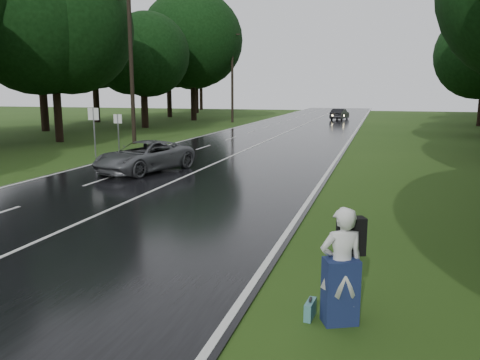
# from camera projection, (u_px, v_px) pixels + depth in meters

# --- Properties ---
(ground) EXTENTS (160.00, 160.00, 0.00)m
(ground) POSITION_uv_depth(u_px,v_px,m) (27.00, 248.00, 11.61)
(ground) COLOR #294715
(ground) RESTS_ON ground
(road) EXTENTS (12.00, 140.00, 0.04)m
(road) POSITION_uv_depth(u_px,v_px,m) (248.00, 149.00, 30.46)
(road) COLOR black
(road) RESTS_ON ground
(lane_center) EXTENTS (0.12, 140.00, 0.01)m
(lane_center) POSITION_uv_depth(u_px,v_px,m) (248.00, 149.00, 30.46)
(lane_center) COLOR silver
(lane_center) RESTS_ON road
(grey_car) EXTENTS (3.65, 5.44, 1.39)m
(grey_car) POSITION_uv_depth(u_px,v_px,m) (144.00, 156.00, 22.02)
(grey_car) COLOR #535659
(grey_car) RESTS_ON road
(far_car) EXTENTS (2.13, 4.30, 1.35)m
(far_car) POSITION_uv_depth(u_px,v_px,m) (340.00, 114.00, 59.58)
(far_car) COLOR black
(far_car) RESTS_ON road
(hitchhiker) EXTENTS (0.84, 0.82, 1.95)m
(hitchhiker) POSITION_uv_depth(u_px,v_px,m) (342.00, 270.00, 7.72)
(hitchhiker) COLOR silver
(hitchhiker) RESTS_ON ground
(suitcase) EXTENTS (0.16, 0.42, 0.29)m
(suitcase) POSITION_uv_depth(u_px,v_px,m) (310.00, 309.00, 8.01)
(suitcase) COLOR teal
(suitcase) RESTS_ON ground
(utility_pole_mid) EXTENTS (1.80, 0.28, 10.74)m
(utility_pole_mid) POSITION_uv_depth(u_px,v_px,m) (134.00, 144.00, 33.72)
(utility_pole_mid) COLOR black
(utility_pole_mid) RESTS_ON ground
(utility_pole_far) EXTENTS (1.80, 0.28, 10.84)m
(utility_pole_far) POSITION_uv_depth(u_px,v_px,m) (232.00, 122.00, 55.53)
(utility_pole_far) COLOR black
(utility_pole_far) RESTS_ON ground
(road_sign_a) EXTENTS (0.66, 0.10, 2.74)m
(road_sign_a) POSITION_uv_depth(u_px,v_px,m) (96.00, 157.00, 26.92)
(road_sign_a) COLOR white
(road_sign_a) RESTS_ON ground
(road_sign_b) EXTENTS (0.55, 0.10, 2.27)m
(road_sign_b) POSITION_uv_depth(u_px,v_px,m) (119.00, 152.00, 29.31)
(road_sign_b) COLOR white
(road_sign_b) RESTS_ON ground
(tree_left_d) EXTENTS (8.69, 8.69, 13.58)m
(tree_left_d) POSITION_uv_depth(u_px,v_px,m) (60.00, 142.00, 34.95)
(tree_left_d) COLOR black
(tree_left_d) RESTS_ON ground
(tree_left_e) EXTENTS (7.69, 7.69, 12.02)m
(tree_left_e) POSITION_uv_depth(u_px,v_px,m) (145.00, 128.00, 47.82)
(tree_left_e) COLOR black
(tree_left_e) RESTS_ON ground
(tree_left_f) EXTENTS (10.16, 10.16, 15.88)m
(tree_left_f) POSITION_uv_depth(u_px,v_px,m) (194.00, 120.00, 59.17)
(tree_left_f) COLOR black
(tree_left_f) RESTS_ON ground
(tree_right_f) EXTENTS (8.47, 8.47, 13.24)m
(tree_right_f) POSITION_uv_depth(u_px,v_px,m) (480.00, 126.00, 49.99)
(tree_right_f) COLOR black
(tree_right_f) RESTS_ON ground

